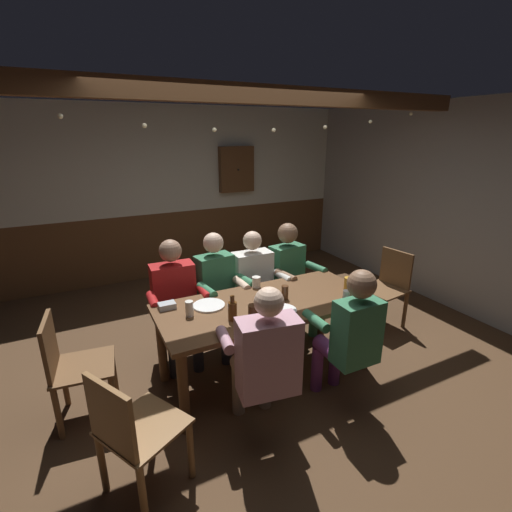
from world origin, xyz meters
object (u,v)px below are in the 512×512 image
Objects in this scene: condiment_caddy at (167,306)px; pint_glass_5 at (189,309)px; person_2 at (255,281)px; pint_glass_3 at (285,292)px; chair_empty_near_right at (72,366)px; plate_1 at (282,310)px; table_candle at (348,295)px; bottle_1 at (232,310)px; pint_glass_1 at (256,282)px; chair_empty_far_end at (132,432)px; bottle_0 at (363,287)px; person_1 at (219,288)px; plate_0 at (209,305)px; pint_glass_2 at (348,285)px; wall_dart_cabinet at (236,169)px; dining_table at (267,312)px; person_0 at (175,296)px; chair_empty_near_left at (388,286)px; pint_glass_0 at (253,313)px; person_4 at (264,358)px; person_5 at (350,333)px; person_3 at (291,273)px.

condiment_caddy is 0.25m from pint_glass_5.
person_2 reaches higher than pint_glass_3.
plate_1 is (1.61, -0.39, 0.27)m from chair_empty_near_right.
table_candle is 0.39× the size of bottle_1.
bottle_1 is at bearing -132.81° from pint_glass_1.
chair_empty_far_end is 2.19m from bottle_0.
person_1 reaches higher than bottle_0.
plate_1 is at bearing 81.91° from chair_empty_far_end.
person_1 is 0.56m from plate_0.
pint_glass_2 reaches higher than chair_empty_near_right.
condiment_caddy is at bearing 134.06° from bottle_1.
chair_empty_near_right is at bearing 10.52° from person_1.
wall_dart_cabinet reaches higher than bottle_0.
pint_glass_2 is (1.25, -0.31, 0.07)m from plate_0.
person_1 is at bearing 50.42° from pint_glass_5.
chair_empty_near_right is at bearing 178.81° from plate_0.
dining_table is 0.67m from person_1.
pint_glass_5 is (-0.68, 0.06, 0.16)m from dining_table.
person_0 is 9.43× the size of pint_glass_5.
chair_empty_far_end is 1.12m from condiment_caddy.
chair_empty_near_right is at bearing 83.19° from chair_empty_near_left.
pint_glass_0 is at bearing -42.24° from condiment_caddy.
person_4 reaches higher than person_0.
table_candle is (1.94, 0.43, 0.30)m from chair_empty_far_end.
pint_glass_2 reaches higher than dining_table.
dining_table is at bearing 121.26° from person_5.
chair_empty_near_right is 11.00× the size of table_candle.
dining_table is at bearing 99.34° from plate_1.
condiment_caddy is 0.96× the size of pint_glass_2.
wall_dart_cabinet reaches higher than person_3.
chair_empty_far_end is at bearing -132.91° from plate_0.
plate_1 is at bearing -175.77° from pint_glass_2.
person_0 is at bearing 107.50° from bottle_1.
chair_empty_far_end is at bearing -177.43° from person_5.
bottle_0 is 0.99m from pint_glass_1.
bottle_0 is 0.71m from pint_glass_3.
chair_empty_near_left is 11.00× the size of table_candle.
person_4 is at bearing -119.65° from dining_table.
bottle_0 reaches higher than pint_glass_2.
person_3 is 1.14m from chair_empty_near_left.
person_2 is at bearing 20.27° from condiment_caddy.
plate_0 is at bearing 25.53° from pint_glass_5.
table_candle is at bearing -6.08° from bottle_1.
person_4 is 5.15× the size of plate_1.
person_2 is 0.97× the size of person_5.
person_2 is 1.34× the size of chair_empty_near_left.
pint_glass_5 reaches higher than condiment_caddy.
pint_glass_3 is at bearing 90.37° from chair_empty_near_right.
plate_0 is 0.23m from pint_glass_5.
pint_glass_2 reaches higher than pint_glass_3.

